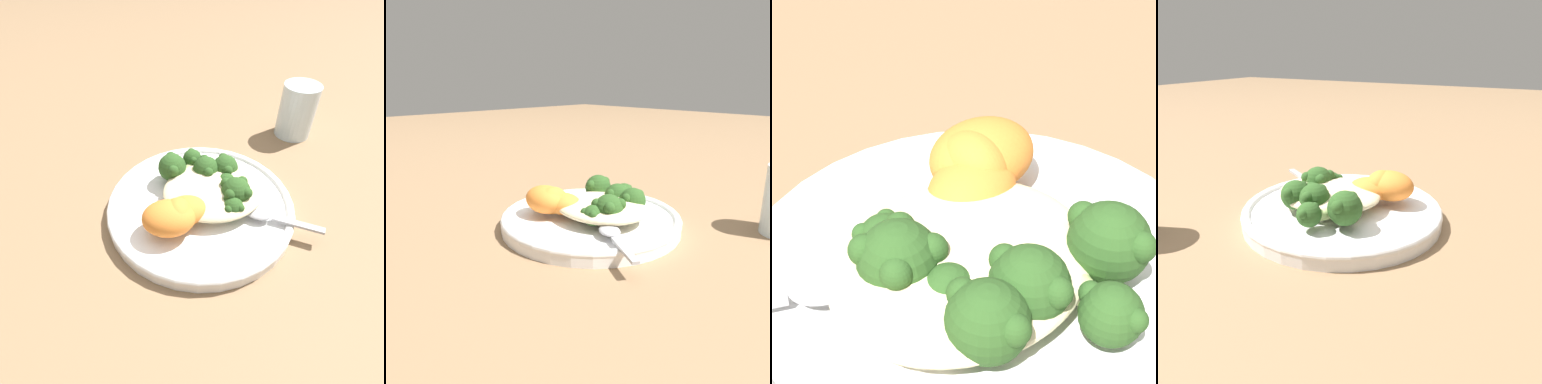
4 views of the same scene
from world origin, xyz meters
TOP-DOWN VIEW (x-y plane):
  - ground_plane at (0.00, 0.00)m, footprint 4.00×4.00m
  - plate at (0.00, 0.01)m, footprint 0.27×0.27m
  - quinoa_mound at (-0.02, 0.01)m, footprint 0.14×0.12m
  - broccoli_stalk_0 at (-0.02, 0.03)m, footprint 0.09×0.06m
  - broccoli_stalk_1 at (-0.04, 0.02)m, footprint 0.11×0.04m
  - broccoli_stalk_2 at (-0.03, -0.00)m, footprint 0.08×0.04m
  - broccoli_stalk_3 at (-0.04, -0.03)m, footprint 0.09×0.07m
  - broccoli_stalk_4 at (-0.01, -0.02)m, footprint 0.08×0.09m
  - broccoli_stalk_5 at (0.01, -0.04)m, footprint 0.05×0.12m
  - broccoli_stalk_6 at (0.03, -0.04)m, footprint 0.04×0.09m
  - sweet_potato_chunk_0 at (0.04, 0.05)m, footprint 0.05×0.05m
  - sweet_potato_chunk_1 at (0.05, 0.05)m, footprint 0.07×0.06m
  - sweet_potato_chunk_2 at (0.03, 0.04)m, footprint 0.06×0.05m
  - spoon at (-0.08, 0.05)m, footprint 0.10×0.07m

SIDE VIEW (x-z plane):
  - ground_plane at x=0.00m, z-range 0.00..0.00m
  - plate at x=0.00m, z-range 0.00..0.02m
  - spoon at x=-0.08m, z-range 0.02..0.03m
  - broccoli_stalk_2 at x=-0.03m, z-range 0.02..0.05m
  - broccoli_stalk_5 at x=0.01m, z-range 0.02..0.05m
  - broccoli_stalk_0 at x=-0.02m, z-range 0.02..0.05m
  - quinoa_mound at x=-0.02m, z-range 0.02..0.05m
  - sweet_potato_chunk_2 at x=0.03m, z-range 0.02..0.05m
  - broccoli_stalk_4 at x=-0.01m, z-range 0.02..0.06m
  - broccoli_stalk_3 at x=-0.04m, z-range 0.02..0.06m
  - broccoli_stalk_1 at x=-0.04m, z-range 0.02..0.06m
  - broccoli_stalk_6 at x=0.03m, z-range 0.02..0.06m
  - sweet_potato_chunk_1 at x=0.05m, z-range 0.02..0.06m
  - sweet_potato_chunk_0 at x=0.04m, z-range 0.02..0.06m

